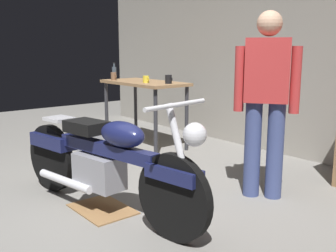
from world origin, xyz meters
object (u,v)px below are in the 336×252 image
storage_bin (92,139)px  mug_black_matte (169,79)px  mug_yellow_tall (146,79)px  mug_brown_stoneware (114,76)px  bottle (114,73)px  motorcycle (104,160)px  person_standing (266,97)px

storage_bin → mug_black_matte: mug_black_matte is taller
mug_yellow_tall → mug_brown_stoneware: 0.63m
mug_yellow_tall → bottle: size_ratio=0.47×
mug_brown_stoneware → bottle: size_ratio=0.47×
motorcycle → person_standing: 1.52m
person_standing → bottle: person_standing is taller
motorcycle → mug_yellow_tall: size_ratio=19.14×
motorcycle → mug_brown_stoneware: size_ratio=19.08×
mug_yellow_tall → bottle: bearing=-179.9°
person_standing → mug_brown_stoneware: 2.71m
storage_bin → mug_black_matte: 1.28m
motorcycle → storage_bin: bearing=145.0°
storage_bin → mug_yellow_tall: bearing=60.8°
bottle → mug_black_matte: bearing=7.8°
mug_brown_stoneware → mug_yellow_tall: bearing=10.2°
storage_bin → mug_brown_stoneware: 0.98m
person_standing → storage_bin: person_standing is taller
bottle → mug_yellow_tall: bearing=0.1°
mug_yellow_tall → mug_black_matte: size_ratio=0.92×
person_standing → mug_black_matte: bearing=-45.9°
mug_brown_stoneware → motorcycle: bearing=-34.0°
motorcycle → mug_black_matte: bearing=116.4°
mug_yellow_tall → mug_black_matte: bearing=26.6°
motorcycle → bottle: size_ratio=9.02×
mug_black_matte → mug_yellow_tall: bearing=-153.4°
storage_bin → mug_brown_stoneware: size_ratio=3.86×
storage_bin → mug_brown_stoneware: mug_brown_stoneware is taller
motorcycle → bottle: bottle is taller
mug_black_matte → bottle: size_ratio=0.51×
mug_black_matte → mug_brown_stoneware: same height
mug_yellow_tall → bottle: (-0.78, -0.00, 0.05)m
person_standing → mug_black_matte: person_standing is taller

